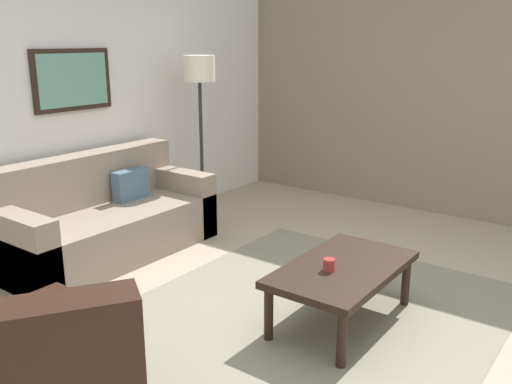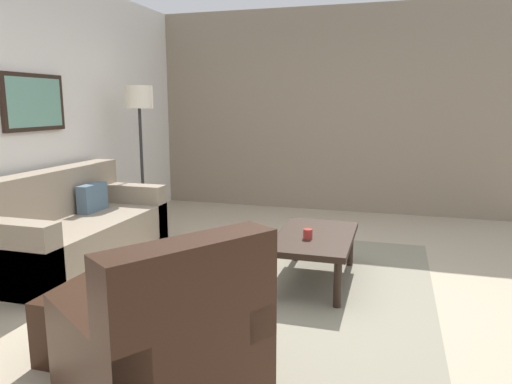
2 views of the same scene
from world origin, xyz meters
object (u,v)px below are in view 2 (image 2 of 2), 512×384
Objects in this scene: ottoman at (100,322)px; lamp_standing at (140,112)px; armchair_leather at (168,362)px; couch_main at (71,231)px; coffee_table at (314,241)px; framed_artwork at (34,102)px; cup at (308,234)px.

ottoman is 0.33× the size of lamp_standing.
armchair_leather is 1.98× the size of ottoman.
lamp_standing is at bearing -1.61° from couch_main.
couch_main is 2.33m from coffee_table.
couch_main is 1.90m from ottoman.
armchair_leather reaches higher than coffee_table.
ottoman is 1.88m from coffee_table.
lamp_standing is (2.71, 1.24, 1.21)m from ottoman.
ottoman is 2.61m from framed_artwork.
framed_artwork is (0.11, 0.40, 1.22)m from couch_main.
framed_artwork reaches higher than ottoman.
lamp_standing is (3.17, 1.93, 1.10)m from armchair_leather.
cup is 0.10× the size of framed_artwork.
cup reaches higher than coffee_table.
framed_artwork is (1.51, 1.67, 1.32)m from ottoman.
coffee_table reaches higher than ottoman.
cup is (1.88, -0.32, 0.14)m from armchair_leather.
armchair_leather is 2.04m from coffee_table.
lamp_standing is 2.16× the size of framed_artwork.
armchair_leather is at bearing -123.47° from ottoman.
coffee_table is at bearing -33.95° from ottoman.
lamp_standing reaches higher than coffee_table.
lamp_standing is at bearing 24.55° from ottoman.
framed_artwork is (1.97, 2.36, 1.21)m from armchair_leather.
ottoman is 0.51× the size of coffee_table.
armchair_leather is at bearing 169.93° from coffee_table.
couch_main is 23.81× the size of cup.
coffee_table is 2.96m from framed_artwork.
coffee_table is at bearing -116.79° from lamp_standing.
ottoman is at bearing 144.59° from cup.
ottoman is 3.22m from lamp_standing.
armchair_leather is 1.01× the size of coffee_table.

